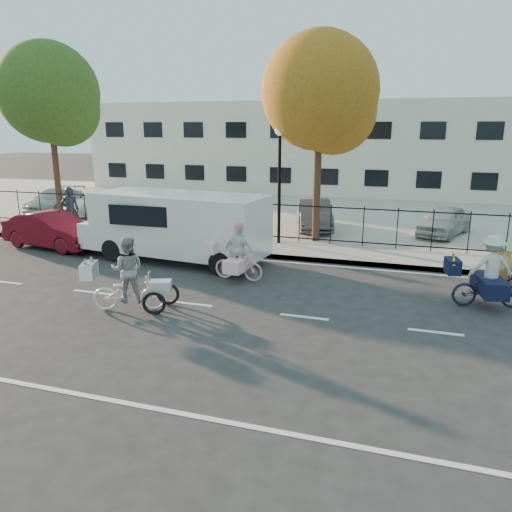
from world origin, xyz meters
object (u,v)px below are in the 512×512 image
at_px(white_van, 176,224).
at_px(lot_car_b, 103,202).
at_px(unicorn_bike, 237,259).
at_px(lot_car_d, 444,221).
at_px(lamppost, 280,164).
at_px(bull_bike, 489,278).
at_px(pedestrian, 70,210).
at_px(red_sedan, 53,230).
at_px(lot_car_a, 54,201).
at_px(zebra_trike, 129,282).
at_px(lot_car_c, 314,214).

height_order(white_van, lot_car_b, white_van).
bearing_deg(unicorn_bike, lot_car_d, -33.38).
relative_size(lamppost, white_van, 0.65).
xyz_separation_m(lamppost, bull_bike, (6.76, -4.65, -2.36)).
bearing_deg(pedestrian, red_sedan, 71.82).
bearing_deg(lot_car_a, white_van, -40.81).
relative_size(lamppost, bull_bike, 2.09).
height_order(white_van, pedestrian, white_van).
bearing_deg(lot_car_a, zebra_trike, -53.61).
distance_m(bull_bike, pedestrian, 15.87).
height_order(zebra_trike, unicorn_bike, zebra_trike).
distance_m(bull_bike, lot_car_c, 9.81).
height_order(lot_car_a, lot_car_d, lot_car_a).
distance_m(bull_bike, lot_car_d, 8.12).
bearing_deg(white_van, lot_car_c, 66.21).
xyz_separation_m(white_van, pedestrian, (-5.88, 2.10, -0.16)).
bearing_deg(unicorn_bike, lamppost, 3.54).
height_order(zebra_trike, pedestrian, pedestrian).
bearing_deg(lot_car_a, lamppost, -23.15).
xyz_separation_m(lot_car_a, lot_car_d, (18.85, 0.24, -0.01)).
bearing_deg(unicorn_bike, white_van, 65.99).
bearing_deg(pedestrian, white_van, 124.21).
relative_size(lamppost, lot_car_b, 1.02).
bearing_deg(lot_car_c, unicorn_bike, -111.83).
bearing_deg(red_sedan, lot_car_b, 28.42).
relative_size(unicorn_bike, lot_car_a, 0.43).
distance_m(zebra_trike, white_van, 4.80).
relative_size(zebra_trike, lot_car_d, 0.63).
xyz_separation_m(white_van, lot_car_a, (-10.04, 6.20, -0.52)).
distance_m(zebra_trike, lot_car_a, 15.49).
height_order(red_sedan, lot_car_a, red_sedan).
bearing_deg(lot_car_d, lot_car_c, -156.07).
bearing_deg(lot_car_b, white_van, -28.89).
distance_m(white_van, pedestrian, 6.25).
bearing_deg(lot_car_c, lot_car_b, 161.23).
relative_size(pedestrian, lot_car_a, 0.47).
distance_m(unicorn_bike, lot_car_b, 12.99).
bearing_deg(zebra_trike, lot_car_b, 17.09).
bearing_deg(bull_bike, lot_car_c, 27.00).
xyz_separation_m(red_sedan, lot_car_a, (-4.77, 5.95, 0.07)).
relative_size(bull_bike, pedestrian, 1.08).
xyz_separation_m(lot_car_b, lot_car_d, (16.23, -0.21, -0.00)).
bearing_deg(lot_car_d, zebra_trike, -104.91).
distance_m(unicorn_bike, lot_car_a, 14.88).
bearing_deg(lot_car_a, bull_bike, -30.99).
height_order(unicorn_bike, pedestrian, pedestrian).
bearing_deg(white_van, red_sedan, -176.48).
bearing_deg(pedestrian, lot_car_b, -107.27).
relative_size(lamppost, pedestrian, 2.25).
height_order(red_sedan, lot_car_d, red_sedan).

